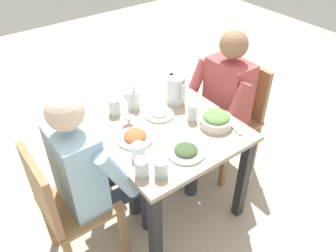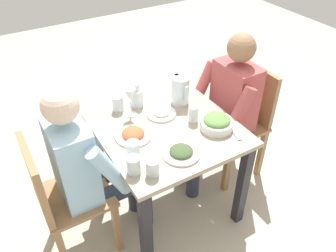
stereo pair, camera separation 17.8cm
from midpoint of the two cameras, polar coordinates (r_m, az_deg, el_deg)
name	(u,v)px [view 2 (the right image)]	position (r m, az deg, el deg)	size (l,w,h in m)	color
ground_plane	(168,205)	(2.60, 2.00, -13.11)	(8.00, 8.00, 0.00)	#B7AD99
dining_table	(168,144)	(2.18, 2.33, -3.19)	(0.82, 0.82, 0.72)	gray
chair_near	(60,195)	(2.06, -15.24, -11.25)	(0.40, 0.40, 0.88)	#997047
chair_far	(243,116)	(2.65, 14.33, 1.53)	(0.40, 0.40, 0.88)	#997047
diner_near	(91,164)	(1.99, -10.36, -6.41)	(0.48, 0.53, 1.18)	#9EC6E0
diner_far	(223,108)	(2.45, 11.33, 2.90)	(0.48, 0.53, 1.18)	#B24C4C
water_pitcher	(180,90)	(2.28, 4.31, 5.97)	(0.16, 0.12, 0.19)	silver
salad_bowl	(217,122)	(2.10, 10.58, 0.51)	(0.20, 0.20, 0.09)	white
plate_rice_curry	(133,134)	(2.01, -3.34, -1.48)	(0.22, 0.22, 0.06)	white
plate_yoghurt	(161,113)	(2.19, 1.18, 2.19)	(0.19, 0.19, 0.04)	white
plate_dolmas	(181,152)	(1.90, 4.92, -4.47)	(0.21, 0.21, 0.04)	white
water_glass_near_right	(133,149)	(1.87, -3.11, -3.95)	(0.07, 0.07, 0.09)	silver
water_glass_near_left	(118,103)	(2.23, -6.17, 3.74)	(0.07, 0.07, 0.10)	silver
water_glass_far_right	(134,165)	(1.77, -2.92, -6.66)	(0.07, 0.07, 0.10)	silver
water_glass_center	(194,114)	(2.13, 6.70, 1.97)	(0.06, 0.06, 0.11)	silver
water_glass_by_pitcher	(153,167)	(1.76, 0.31, -7.05)	(0.07, 0.07, 0.09)	silver
wine_glass	(130,96)	(2.13, -3.99, 4.92)	(0.08, 0.08, 0.20)	silver
oil_carafe	(137,98)	(2.26, -2.92, 4.59)	(0.08, 0.08, 0.16)	silver
fork_near	(234,131)	(2.11, 13.42, -0.94)	(0.17, 0.03, 0.01)	silver
knife_near	(220,128)	(2.12, 11.06, -0.37)	(0.18, 0.02, 0.01)	silver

